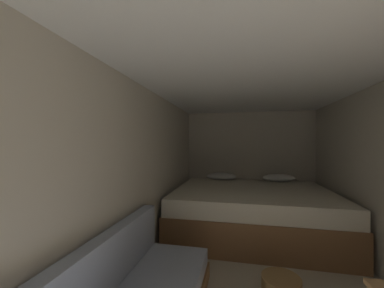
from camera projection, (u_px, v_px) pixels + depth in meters
The scene contains 6 objects.
ground_plane at pixel (260, 288), 2.19m from camera, with size 6.89×6.89×0.00m, color #B2A893.
wall_back at pixel (249, 162), 4.60m from camera, with size 2.64×0.05×2.08m, color beige.
wall_left at pixel (138, 178), 2.46m from camera, with size 0.05×4.89×2.08m, color beige.
ceiling_slab at pixel (260, 75), 2.19m from camera, with size 2.64×4.89×0.05m, color white.
bed at pixel (252, 210), 3.58m from camera, with size 2.42×1.96×0.85m.
wicker_basket at pixel (281, 287), 2.06m from camera, with size 0.36×0.36×0.18m.
Camera 1 is at (-0.20, -0.60, 1.43)m, focal length 20.72 mm.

